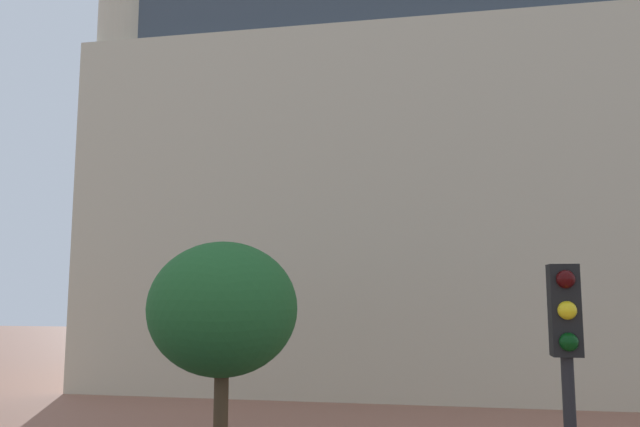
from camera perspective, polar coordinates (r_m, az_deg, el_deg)
landmark_building at (r=31.59m, az=7.39°, el=2.33°), size 28.55×13.44×31.86m
traffic_light_pole at (r=6.68m, az=22.08°, el=-16.21°), size 0.28×0.34×4.57m
tree_curb_far at (r=15.89m, az=-8.97°, el=-8.75°), size 3.76×3.76×5.58m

